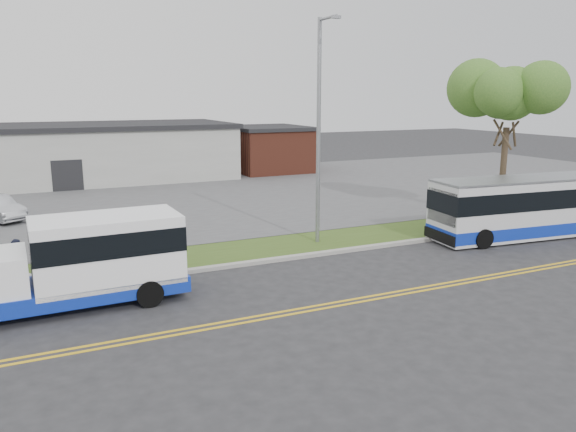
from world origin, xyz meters
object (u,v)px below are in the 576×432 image
shuttle_bus (84,259)px  pedestrian (17,262)px  streetlight_near (319,125)px  tree_east (509,101)px  transit_bus (533,207)px

shuttle_bus → pedestrian: shuttle_bus is taller
shuttle_bus → pedestrian: bearing=126.1°
streetlight_near → pedestrian: 12.79m
tree_east → transit_bus: (-1.28, -3.18, -4.79)m
tree_east → pedestrian: 23.63m
shuttle_bus → pedestrian: (-1.96, 2.55, -0.56)m
shuttle_bus → transit_bus: bearing=-0.1°
shuttle_bus → transit_bus: transit_bus is taller
transit_bus → streetlight_near: bearing=168.8°
transit_bus → shuttle_bus: bearing=-173.2°
shuttle_bus → pedestrian: 3.26m
transit_bus → pedestrian: 21.84m
streetlight_near → tree_east: bearing=1.4°
tree_east → streetlight_near: bearing=-178.6°
streetlight_near → shuttle_bus: size_ratio=1.30×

